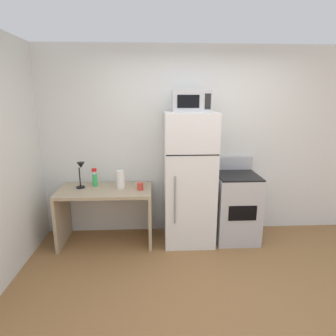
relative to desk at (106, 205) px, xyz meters
The scene contains 10 objects.
ground_plane 1.89m from the desk, 46.54° to the right, with size 12.00×12.00×0.00m, color olive.
wall_back_white 1.52m from the desk, 17.09° to the left, with size 5.00×0.10×2.60m, color silver.
desk is the anchor object (origin of this frame).
desk_lamp 0.56m from the desk, 169.28° to the left, with size 0.14×0.12×0.35m.
paper_towel_roll 0.40m from the desk, 10.23° to the left, with size 0.11×0.11×0.24m, color white.
spray_bottle 0.39m from the desk, 136.70° to the left, with size 0.06×0.06×0.25m.
coffee_mug 0.54m from the desk, ahead, with size 0.08×0.08×0.10m, color #D83F33.
refrigerator 1.16m from the desk, ahead, with size 0.65×0.65×1.75m.
microwave 1.74m from the desk, ahead, with size 0.46×0.35×0.26m.
oven_range 1.76m from the desk, ahead, with size 0.57×0.61×1.10m.
Camera 1 is at (-0.60, -2.24, 1.93)m, focal length 30.17 mm.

